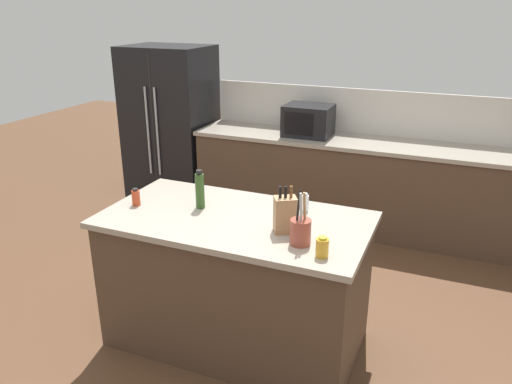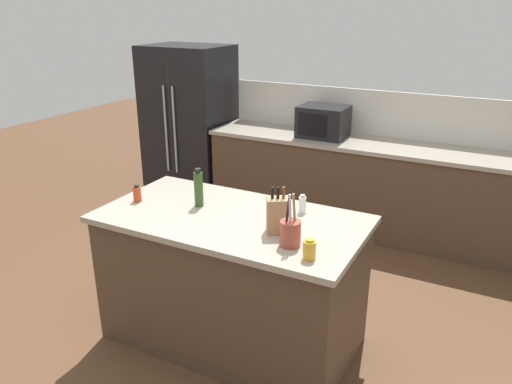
{
  "view_description": "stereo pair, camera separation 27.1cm",
  "coord_description": "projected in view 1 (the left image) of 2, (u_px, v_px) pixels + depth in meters",
  "views": [
    {
      "loc": [
        1.26,
        -2.65,
        2.23
      ],
      "look_at": [
        0.0,
        0.35,
        0.99
      ],
      "focal_mm": 35.0,
      "sensor_mm": 36.0,
      "label": 1
    },
    {
      "loc": [
        1.5,
        -2.54,
        2.23
      ],
      "look_at": [
        0.0,
        0.35,
        0.99
      ],
      "focal_mm": 35.0,
      "sensor_mm": 36.0,
      "label": 2
    }
  ],
  "objects": [
    {
      "name": "kitchen_island",
      "position": [
        236.0,
        281.0,
        3.37
      ],
      "size": [
        1.72,
        0.91,
        0.94
      ],
      "color": "#4C3828",
      "rests_on": "ground_plane"
    },
    {
      "name": "refrigerator",
      "position": [
        171.0,
        124.0,
        5.84
      ],
      "size": [
        0.95,
        0.75,
        1.78
      ],
      "color": "black",
      "rests_on": "ground_plane"
    },
    {
      "name": "knife_block",
      "position": [
        285.0,
        214.0,
        2.96
      ],
      "size": [
        0.16,
        0.15,
        0.29
      ],
      "rotation": [
        0.0,
        0.0,
        0.53
      ],
      "color": "#A87C54",
      "rests_on": "kitchen_island"
    },
    {
      "name": "utensil_crock",
      "position": [
        300.0,
        231.0,
        2.82
      ],
      "size": [
        0.12,
        0.12,
        0.32
      ],
      "color": "brown",
      "rests_on": "kitchen_island"
    },
    {
      "name": "olive_oil_bottle",
      "position": [
        200.0,
        190.0,
        3.31
      ],
      "size": [
        0.06,
        0.06,
        0.27
      ],
      "color": "#2D4C1E",
      "rests_on": "kitchen_island"
    },
    {
      "name": "wall_backsplash",
      "position": [
        363.0,
        111.0,
        5.18
      ],
      "size": [
        3.29,
        0.03,
        0.46
      ],
      "primitive_type": "cube",
      "color": "beige",
      "rests_on": "back_counter_run"
    },
    {
      "name": "microwave",
      "position": [
        308.0,
        120.0,
        5.11
      ],
      "size": [
        0.48,
        0.39,
        0.32
      ],
      "color": "black",
      "rests_on": "back_counter_run"
    },
    {
      "name": "spice_jar_paprika",
      "position": [
        136.0,
        197.0,
        3.37
      ],
      "size": [
        0.06,
        0.06,
        0.12
      ],
      "color": "#B73D1E",
      "rests_on": "kitchen_island"
    },
    {
      "name": "back_counter_run",
      "position": [
        352.0,
        184.0,
        5.16
      ],
      "size": [
        3.33,
        0.66,
        0.94
      ],
      "color": "#4C3828",
      "rests_on": "ground_plane"
    },
    {
      "name": "salt_shaker",
      "position": [
        305.0,
        203.0,
        3.27
      ],
      "size": [
        0.05,
        0.05,
        0.13
      ],
      "color": "silver",
      "rests_on": "kitchen_island"
    },
    {
      "name": "ground_plane",
      "position": [
        237.0,
        338.0,
        3.54
      ],
      "size": [
        14.0,
        14.0,
        0.0
      ],
      "primitive_type": "plane",
      "color": "brown"
    },
    {
      "name": "honey_jar",
      "position": [
        322.0,
        247.0,
        2.69
      ],
      "size": [
        0.07,
        0.07,
        0.12
      ],
      "color": "gold",
      "rests_on": "kitchen_island"
    }
  ]
}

